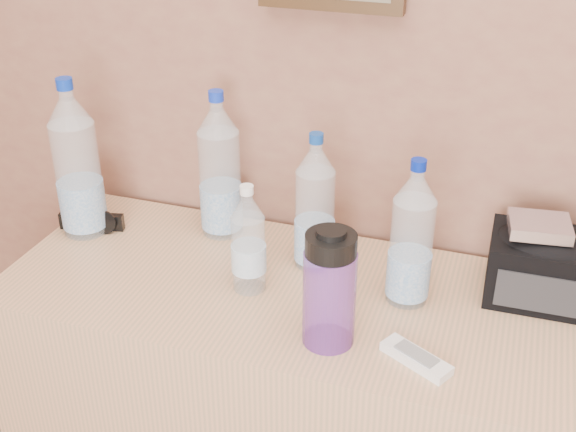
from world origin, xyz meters
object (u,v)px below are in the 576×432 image
object	(u,v)px
pet_large_d	(411,241)
foil_packet	(540,226)
nalgene_bottle	(330,288)
ac_remote	(416,358)
pet_large_b	(220,172)
pet_large_c	(315,209)
dresser	(290,423)
pet_large_a	(77,167)
pet_small	(248,245)
toiletry_bag	(546,265)
sunglasses	(92,221)

from	to	relation	value
pet_large_d	foil_packet	world-z (taller)	pet_large_d
nalgene_bottle	ac_remote	size ratio (longest dim) A/B	1.76
pet_large_b	nalgene_bottle	distance (m)	0.47
foil_packet	pet_large_c	bearing A→B (deg)	-177.37
dresser	pet_large_a	size ratio (longest dim) A/B	3.26
pet_large_c	pet_small	xyz separation A→B (m)	(-0.10, -0.13, -0.03)
pet_large_b	nalgene_bottle	size ratio (longest dim) A/B	1.46
pet_large_c	ac_remote	size ratio (longest dim) A/B	2.27
dresser	foil_packet	distance (m)	0.73
pet_large_b	toiletry_bag	bearing A→B (deg)	-3.01
pet_large_a	nalgene_bottle	distance (m)	0.69
pet_small	foil_packet	world-z (taller)	pet_small
dresser	pet_large_b	xyz separation A→B (m)	(-0.23, 0.17, 0.53)
pet_small	ac_remote	size ratio (longest dim) A/B	1.75
sunglasses	toiletry_bag	world-z (taller)	toiletry_bag
pet_large_d	ac_remote	bearing A→B (deg)	-74.41
toiletry_bag	pet_small	bearing A→B (deg)	-165.69
pet_large_d	pet_small	size ratio (longest dim) A/B	1.31
pet_small	pet_large_d	bearing A→B (deg)	11.83
dresser	ac_remote	size ratio (longest dim) A/B	9.03
pet_large_c	sunglasses	bearing A→B (deg)	-177.39
pet_large_b	sunglasses	bearing A→B (deg)	-163.12
dresser	pet_small	xyz separation A→B (m)	(-0.08, -0.02, 0.48)
dresser	foil_packet	size ratio (longest dim) A/B	10.51
pet_large_a	sunglasses	size ratio (longest dim) A/B	2.44
pet_large_c	pet_large_d	size ratio (longest dim) A/B	0.99
dresser	toiletry_bag	size ratio (longest dim) A/B	5.46
pet_large_c	dresser	bearing A→B (deg)	-98.74
dresser	pet_small	world-z (taller)	pet_small
pet_large_b	pet_large_d	size ratio (longest dim) A/B	1.12
dresser	toiletry_bag	bearing A→B (deg)	15.57
dresser	sunglasses	distance (m)	0.67
nalgene_bottle	foil_packet	bearing A→B (deg)	37.79
dresser	pet_large_b	distance (m)	0.60
pet_large_c	toiletry_bag	xyz separation A→B (m)	(0.47, 0.03, -0.06)
pet_large_c	pet_large_a	bearing A→B (deg)	-176.30
ac_remote	pet_large_b	bearing A→B (deg)	176.02
dresser	ac_remote	bearing A→B (deg)	-27.50
pet_large_d	foil_packet	size ratio (longest dim) A/B	2.67
ac_remote	foil_packet	distance (m)	0.37
pet_large_d	foil_packet	xyz separation A→B (m)	(0.23, 0.09, 0.03)
pet_small	sunglasses	bearing A→B (deg)	166.26
pet_small	toiletry_bag	distance (m)	0.60
pet_large_a	pet_large_d	bearing A→B (deg)	-2.34
toiletry_bag	pet_large_c	bearing A→B (deg)	-178.04
dresser	pet_large_b	world-z (taller)	pet_large_b
dresser	toiletry_bag	distance (m)	0.68
pet_large_b	foil_packet	xyz separation A→B (m)	(0.69, -0.04, 0.01)
pet_large_a	pet_small	xyz separation A→B (m)	(0.45, -0.10, -0.06)
pet_large_c	toiletry_bag	distance (m)	0.48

